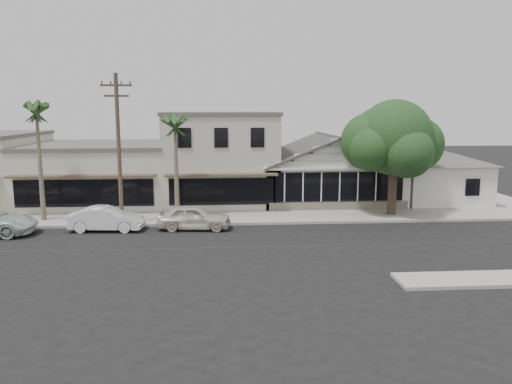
{
  "coord_description": "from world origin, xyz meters",
  "views": [
    {
      "loc": [
        -3.09,
        -24.54,
        6.89
      ],
      "look_at": [
        -0.87,
        6.0,
        1.85
      ],
      "focal_mm": 35.0,
      "sensor_mm": 36.0,
      "label": 1
    }
  ],
  "objects": [
    {
      "name": "car_0",
      "position": [
        -4.65,
        4.08,
        0.73
      ],
      "size": [
        4.39,
        2.07,
        1.45
      ],
      "primitive_type": "imported",
      "rotation": [
        0.0,
        0.0,
        1.49
      ],
      "color": "beige",
      "rests_on": "ground"
    },
    {
      "name": "palm_mid",
      "position": [
        -14.07,
        6.65,
        6.69
      ],
      "size": [
        2.88,
        2.88,
        7.76
      ],
      "color": "#726651",
      "rests_on": "ground"
    },
    {
      "name": "row_building_midnear",
      "position": [
        -12.0,
        13.5,
        2.1
      ],
      "size": [
        10.0,
        10.0,
        4.2
      ],
      "primitive_type": "cube",
      "color": "beige",
      "rests_on": "ground"
    },
    {
      "name": "corner_shop",
      "position": [
        5.0,
        12.47,
        2.62
      ],
      "size": [
        10.4,
        8.6,
        5.1
      ],
      "color": "silver",
      "rests_on": "ground"
    },
    {
      "name": "row_building_near",
      "position": [
        -3.0,
        13.5,
        3.25
      ],
      "size": [
        8.0,
        10.0,
        6.5
      ],
      "primitive_type": "cube",
      "color": "beige",
      "rests_on": "ground"
    },
    {
      "name": "utility_pole",
      "position": [
        -9.0,
        5.2,
        4.79
      ],
      "size": [
        1.8,
        0.24,
        9.0
      ],
      "color": "brown",
      "rests_on": "ground"
    },
    {
      "name": "sidewalk_north",
      "position": [
        -8.0,
        6.75,
        0.07
      ],
      "size": [
        90.0,
        3.5,
        0.15
      ],
      "primitive_type": "cube",
      "color": "#9E9991",
      "rests_on": "ground"
    },
    {
      "name": "side_cottage",
      "position": [
        13.2,
        11.5,
        1.5
      ],
      "size": [
        6.0,
        6.0,
        3.0
      ],
      "primitive_type": "cube",
      "color": "silver",
      "rests_on": "ground"
    },
    {
      "name": "ground",
      "position": [
        0.0,
        0.0,
        0.0
      ],
      "size": [
        140.0,
        140.0,
        0.0
      ],
      "primitive_type": "plane",
      "color": "black",
      "rests_on": "ground"
    },
    {
      "name": "palm_east",
      "position": [
        -5.8,
        6.44,
        5.92
      ],
      "size": [
        2.37,
        2.37,
        6.92
      ],
      "color": "#726651",
      "rests_on": "ground"
    },
    {
      "name": "shade_tree",
      "position": [
        8.03,
        7.01,
        4.99
      ],
      "size": [
        6.84,
        6.18,
        7.59
      ],
      "rotation": [
        0.0,
        0.0,
        -0.06
      ],
      "color": "#433529",
      "rests_on": "ground"
    },
    {
      "name": "car_1",
      "position": [
        -9.68,
        4.1,
        0.7
      ],
      "size": [
        4.35,
        1.77,
        1.4
      ],
      "primitive_type": "imported",
      "rotation": [
        0.0,
        0.0,
        1.5
      ],
      "color": "white",
      "rests_on": "ground"
    }
  ]
}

